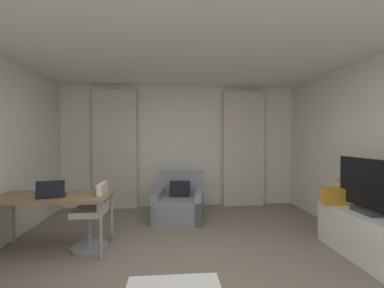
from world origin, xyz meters
TOP-DOWN VIEW (x-y plane):
  - ground_plane at (0.00, 0.00)m, footprint 12.00×12.00m
  - wall_window at (0.00, 3.03)m, footprint 5.12×0.06m
  - ceiling at (0.00, 0.00)m, footprint 5.12×6.12m
  - curtain_left_panel at (-1.38, 2.90)m, footprint 0.90×0.06m
  - curtain_right_panel at (1.38, 2.90)m, footprint 0.90×0.06m
  - armchair at (-0.06, 2.10)m, footprint 0.97×0.92m
  - desk at (-1.74, 0.92)m, footprint 1.44×0.67m
  - desk_chair at (-1.26, 0.96)m, footprint 0.48×0.48m
  - laptop at (-1.71, 0.80)m, footprint 0.37×0.31m
  - tv_console at (2.19, 0.38)m, footprint 0.51×1.26m
  - tv_flatscreen at (2.19, 0.38)m, footprint 0.20×0.96m
  - handbag_primary at (2.04, 0.81)m, footprint 0.30×0.14m

SIDE VIEW (x-z plane):
  - ground_plane at x=0.00m, z-range 0.00..0.00m
  - armchair at x=-0.06m, z-range -0.14..0.68m
  - tv_console at x=2.19m, z-range 0.00..0.56m
  - desk_chair at x=-1.26m, z-range -0.05..0.83m
  - handbag_primary at x=2.04m, z-range 0.49..0.86m
  - desk at x=-1.74m, z-range 0.31..1.05m
  - laptop at x=-1.71m, z-range 0.68..0.89m
  - tv_flatscreen at x=2.19m, z-range 0.54..1.21m
  - curtain_left_panel at x=-1.38m, z-range 0.00..2.50m
  - curtain_right_panel at x=1.38m, z-range 0.00..2.50m
  - wall_window at x=0.00m, z-range 0.00..2.60m
  - ceiling at x=0.00m, z-range 2.60..2.66m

